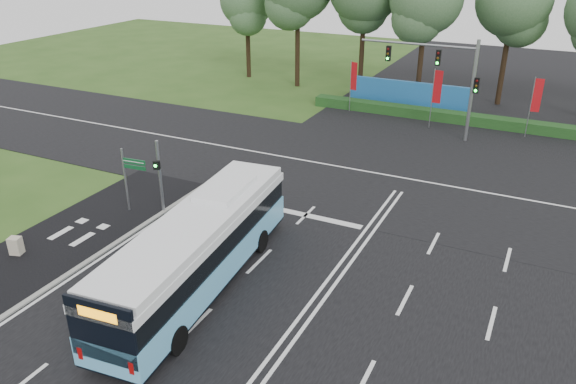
{
  "coord_description": "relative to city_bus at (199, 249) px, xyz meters",
  "views": [
    {
      "loc": [
        7.23,
        -18.61,
        13.26
      ],
      "look_at": [
        -2.86,
        2.0,
        2.7
      ],
      "focal_mm": 35.0,
      "sensor_mm": 36.0,
      "label": 1
    }
  ],
  "objects": [
    {
      "name": "road_cross",
      "position": [
        4.54,
        14.71,
        -1.74
      ],
      "size": [
        120.0,
        14.0,
        0.05
      ],
      "primitive_type": "cube",
      "color": "black",
      "rests_on": "ground"
    },
    {
      "name": "blue_hoarding",
      "position": [
        0.54,
        29.71,
        -0.67
      ],
      "size": [
        10.0,
        0.3,
        2.2
      ],
      "primitive_type": "cube",
      "color": "#1E60A3",
      "rests_on": "ground"
    },
    {
      "name": "road_main",
      "position": [
        4.54,
        2.71,
        -1.75
      ],
      "size": [
        20.0,
        120.0,
        0.04
      ],
      "primitive_type": "cube",
      "color": "black",
      "rests_on": "ground"
    },
    {
      "name": "traffic_light_gantry",
      "position": [
        4.75,
        23.21,
        2.9
      ],
      "size": [
        8.41,
        0.28,
        7.0
      ],
      "color": "gray",
      "rests_on": "ground"
    },
    {
      "name": "banner_flag_left",
      "position": [
        -3.13,
        26.39,
        0.96
      ],
      "size": [
        0.59,
        0.22,
        4.16
      ],
      "rotation": [
        0.0,
        0.0,
        -0.3
      ],
      "color": "gray",
      "rests_on": "ground"
    },
    {
      "name": "city_bus",
      "position": [
        0.0,
        0.0,
        0.0
      ],
      "size": [
        3.68,
        12.41,
        3.51
      ],
      "rotation": [
        0.0,
        0.0,
        0.09
      ],
      "color": "#63B7E6",
      "rests_on": "ground"
    },
    {
      "name": "banner_flag_mid",
      "position": [
        3.8,
        24.94,
        1.15
      ],
      "size": [
        0.66,
        0.11,
        4.47
      ],
      "rotation": [
        0.0,
        0.0,
        -0.09
      ],
      "color": "gray",
      "rests_on": "ground"
    },
    {
      "name": "pedestrian_signal",
      "position": [
        -5.66,
        4.81,
        0.39
      ],
      "size": [
        0.36,
        0.44,
        3.95
      ],
      "rotation": [
        0.0,
        0.0,
        0.31
      ],
      "color": "gray",
      "rests_on": "ground"
    },
    {
      "name": "hedge",
      "position": [
        4.54,
        27.21,
        -1.37
      ],
      "size": [
        22.0,
        1.2,
        0.8
      ],
      "primitive_type": "cube",
      "color": "#183C15",
      "rests_on": "ground"
    },
    {
      "name": "ground",
      "position": [
        4.54,
        2.71,
        -1.77
      ],
      "size": [
        120.0,
        120.0,
        0.0
      ],
      "primitive_type": "plane",
      "color": "#2F501A",
      "rests_on": "ground"
    },
    {
      "name": "bike_path",
      "position": [
        -7.96,
        -0.29,
        -1.74
      ],
      "size": [
        5.0,
        18.0,
        0.06
      ],
      "primitive_type": "cube",
      "color": "black",
      "rests_on": "ground"
    },
    {
      "name": "utility_cabinet",
      "position": [
        -8.95,
        -1.56,
        -1.33
      ],
      "size": [
        0.63,
        0.57,
        0.88
      ],
      "primitive_type": "cube",
      "rotation": [
        0.0,
        0.0,
        0.3
      ],
      "color": "beige",
      "rests_on": "ground"
    },
    {
      "name": "street_sign",
      "position": [
        -7.06,
        4.21,
        0.46
      ],
      "size": [
        1.35,
        0.21,
        3.48
      ],
      "rotation": [
        0.0,
        0.0,
        0.09
      ],
      "color": "gray",
      "rests_on": "ground"
    },
    {
      "name": "kerb_strip",
      "position": [
        -5.56,
        -0.29,
        -1.71
      ],
      "size": [
        0.25,
        18.0,
        0.12
      ],
      "primitive_type": "cube",
      "color": "gray",
      "rests_on": "ground"
    },
    {
      "name": "banner_flag_right",
      "position": [
        10.48,
        25.89,
        1.08
      ],
      "size": [
        0.64,
        0.1,
        4.36
      ],
      "rotation": [
        0.0,
        0.0,
        0.08
      ],
      "color": "gray",
      "rests_on": "ground"
    }
  ]
}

